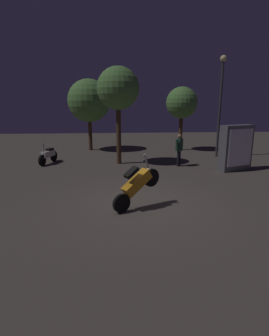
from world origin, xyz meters
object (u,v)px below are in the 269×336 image
at_px(motorcycle_orange_foreground, 137,184).
at_px(kiosk_billboard, 236,148).
at_px(streetlamp_near, 221,95).
at_px(motorcycle_white_parked_left, 48,155).
at_px(person_rider_beside, 179,147).

distance_m(motorcycle_orange_foreground, kiosk_billboard, 6.58).
xyz_separation_m(motorcycle_orange_foreground, kiosk_billboard, (4.94, 4.33, 0.31)).
relative_size(motorcycle_orange_foreground, streetlamp_near, 0.29).
distance_m(motorcycle_white_parked_left, person_rider_beside, 6.74).
xyz_separation_m(motorcycle_orange_foreground, motorcycle_white_parked_left, (-4.12, 6.38, -0.31)).
bearing_deg(kiosk_billboard, motorcycle_white_parked_left, -32.68).
bearing_deg(streetlamp_near, person_rider_beside, -141.07).
distance_m(motorcycle_orange_foreground, motorcycle_white_parked_left, 7.60).
distance_m(motorcycle_orange_foreground, streetlamp_near, 9.65).
distance_m(person_rider_beside, streetlamp_near, 4.39).
bearing_deg(streetlamp_near, motorcycle_orange_foreground, -124.96).
height_order(motorcycle_white_parked_left, person_rider_beside, person_rider_beside).
height_order(motorcycle_white_parked_left, kiosk_billboard, kiosk_billboard).
relative_size(motorcycle_white_parked_left, streetlamp_near, 0.29).
xyz_separation_m(motorcycle_orange_foreground, streetlamp_near, (5.30, 7.58, 2.75)).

